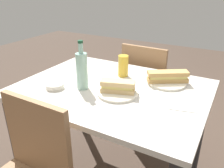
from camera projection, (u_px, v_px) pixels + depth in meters
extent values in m
cube|color=beige|center=(112.00, 89.00, 1.43)|extent=(1.13, 0.86, 0.03)
cylinder|color=#262628|center=(16.00, 145.00, 1.51)|extent=(0.06, 0.06, 0.70)
cylinder|color=#262628|center=(83.00, 99.00, 2.10)|extent=(0.06, 0.06, 0.70)
cylinder|color=#262628|center=(199.00, 131.00, 1.65)|extent=(0.06, 0.06, 0.70)
cube|color=#936B47|center=(150.00, 86.00, 2.10)|extent=(0.42, 0.42, 0.02)
cube|color=#936B47|center=(143.00, 71.00, 1.87)|extent=(0.38, 0.05, 0.40)
cylinder|color=#936B47|center=(173.00, 105.00, 2.25)|extent=(0.04, 0.04, 0.44)
cylinder|color=#936B47|center=(139.00, 96.00, 2.42)|extent=(0.04, 0.04, 0.44)
cylinder|color=#936B47|center=(160.00, 123.00, 1.97)|extent=(0.04, 0.04, 0.44)
cylinder|color=#936B47|center=(123.00, 112.00, 2.14)|extent=(0.04, 0.04, 0.44)
cube|color=#936B47|center=(38.00, 138.00, 1.08)|extent=(0.38, 0.04, 0.40)
cylinder|color=silver|center=(167.00, 83.00, 1.46)|extent=(0.24, 0.24, 0.01)
cube|color=tan|center=(167.00, 80.00, 1.46)|extent=(0.25, 0.19, 0.02)
cube|color=#DBC66B|center=(168.00, 76.00, 1.45)|extent=(0.23, 0.18, 0.02)
cube|color=tan|center=(168.00, 73.00, 1.44)|extent=(0.25, 0.19, 0.02)
cube|color=silver|center=(171.00, 77.00, 1.52)|extent=(0.08, 0.07, 0.00)
cube|color=#59331E|center=(158.00, 78.00, 1.50)|extent=(0.07, 0.06, 0.01)
cylinder|color=silver|center=(118.00, 93.00, 1.33)|extent=(0.24, 0.24, 0.01)
cube|color=#DBB77A|center=(118.00, 90.00, 1.32)|extent=(0.20, 0.13, 0.02)
cube|color=#DBC66B|center=(118.00, 86.00, 1.31)|extent=(0.19, 0.12, 0.02)
cube|color=#DBB77A|center=(118.00, 83.00, 1.30)|extent=(0.20, 0.13, 0.02)
cube|color=silver|center=(126.00, 89.00, 1.36)|extent=(0.10, 0.02, 0.00)
cube|color=#59331E|center=(112.00, 86.00, 1.39)|extent=(0.08, 0.02, 0.01)
cylinder|color=#99C6B7|center=(82.00, 71.00, 1.36)|extent=(0.07, 0.07, 0.22)
cylinder|color=#99C6B7|center=(81.00, 48.00, 1.30)|extent=(0.03, 0.03, 0.06)
cylinder|color=#19472D|center=(80.00, 42.00, 1.29)|extent=(0.03, 0.03, 0.02)
cylinder|color=gold|center=(123.00, 66.00, 1.56)|extent=(0.07, 0.07, 0.14)
cylinder|color=silver|center=(55.00, 86.00, 1.40)|extent=(0.11, 0.11, 0.03)
cube|color=white|center=(183.00, 104.00, 1.22)|extent=(0.17, 0.17, 0.00)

